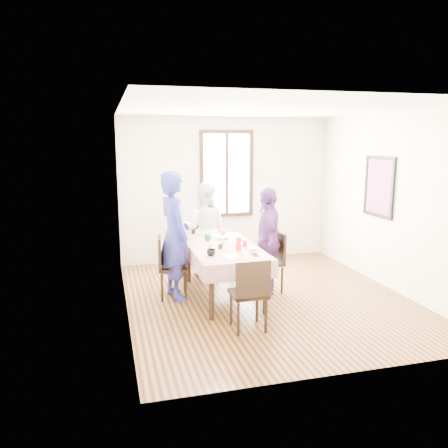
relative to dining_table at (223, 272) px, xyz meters
The scene contains 30 objects.
ground 0.74m from the dining_table, 19.65° to the right, with size 4.50×4.50×0.00m, color #321909.
back_wall 2.34m from the dining_table, 73.59° to the left, with size 4.00×4.00×0.00m, color beige.
right_wall 2.78m from the dining_table, ahead, with size 4.50×4.50×0.00m, color beige.
window_frame 2.46m from the dining_table, 73.44° to the left, with size 1.02×0.06×1.62m, color black.
window_pane 2.47m from the dining_table, 73.52° to the left, with size 0.90×0.02×1.50m, color white.
art_poster 2.84m from the dining_table, ahead, with size 0.04×0.76×0.96m, color red.
dining_table is the anchor object (origin of this frame).
tablecloth 0.38m from the dining_table, ahead, with size 0.97×1.86×0.01m, color #600913.
chair_left 0.73m from the dining_table, 167.07° to the left, with size 0.42×0.42×0.91m, color black.
chair_right 0.72m from the dining_table, ahead, with size 0.42×0.42×0.91m, color black.
chair_far 1.20m from the dining_table, 90.00° to the left, with size 0.42×0.42×0.91m, color black.
chair_near 1.20m from the dining_table, 90.00° to the right, with size 0.42×0.42×0.91m, color black.
person_left 0.90m from the dining_table, 166.73° to the left, with size 0.68×0.44×1.85m, color navy.
person_far 1.24m from the dining_table, 90.00° to the left, with size 0.76×0.59×1.57m, color white.
person_right 0.81m from the dining_table, ahead, with size 0.93×0.39×1.60m, color #593070.
mug_black 0.71m from the dining_table, 120.98° to the right, with size 0.12×0.12×0.09m, color black.
mug_flag 0.53m from the dining_table, 16.52° to the right, with size 0.09×0.09×0.08m, color red.
mug_green 0.61m from the dining_table, 107.78° to the left, with size 0.10×0.10×0.08m, color #0C7226.
serving_bowl 0.62m from the dining_table, 75.16° to the left, with size 0.19×0.19×0.05m, color white.
juice_carton 0.59m from the dining_table, 64.36° to the right, with size 0.06×0.06×0.19m, color red.
butter_tub 0.69m from the dining_table, 57.78° to the right, with size 0.11×0.11×0.05m, color white.
jam_jar 0.46m from the dining_table, 119.36° to the right, with size 0.06×0.06×0.08m, color black.
drinking_glass 0.57m from the dining_table, 133.96° to the right, with size 0.07×0.07×0.10m, color silver.
smartphone 0.78m from the dining_table, 65.17° to the right, with size 0.07×0.13×0.01m, color black.
flower_vase 0.45m from the dining_table, 101.50° to the left, with size 0.07×0.07×0.13m, color silver.
plate_right 0.50m from the dining_table, 15.47° to the left, with size 0.20×0.20×0.01m, color white.
plate_far 0.80m from the dining_table, 87.82° to the left, with size 0.20×0.20×0.01m, color white.
plate_near 0.74m from the dining_table, 93.16° to the right, with size 0.20×0.20×0.01m, color white.
butter_lid 0.71m from the dining_table, 57.78° to the right, with size 0.12×0.12×0.01m, color blue.
flower_bunch 0.57m from the dining_table, 101.50° to the left, with size 0.09×0.09×0.10m, color yellow, non-canonical shape.
Camera 1 is at (-2.21, -5.89, 2.29)m, focal length 35.89 mm.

